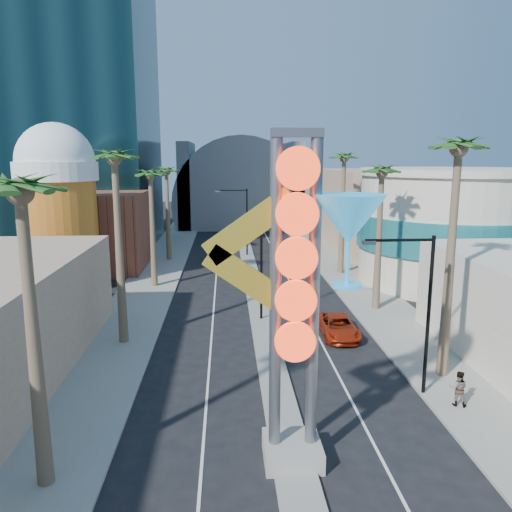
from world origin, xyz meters
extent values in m
cube|color=gray|center=(-9.50, 35.00, 0.07)|extent=(5.00, 100.00, 0.15)
cube|color=gray|center=(9.50, 35.00, 0.07)|extent=(5.00, 100.00, 0.15)
cube|color=gray|center=(0.00, 38.00, 0.07)|extent=(1.60, 84.00, 0.15)
cube|color=black|center=(-22.00, 52.00, 25.00)|extent=(20.00, 20.00, 50.00)
cube|color=brown|center=(-16.00, 38.00, 4.00)|extent=(10.00, 10.00, 8.00)
cube|color=tan|center=(16.00, 48.00, 5.00)|extent=(10.00, 20.00, 10.00)
cylinder|color=#A96916|center=(-17.00, 30.00, 5.00)|extent=(6.40, 6.40, 10.00)
cylinder|color=white|center=(-17.00, 30.00, 10.40)|extent=(7.00, 7.00, 1.60)
sphere|color=white|center=(-17.00, 30.00, 11.20)|extent=(6.60, 6.60, 6.60)
cylinder|color=beige|center=(18.00, 30.00, 5.00)|extent=(16.00, 16.00, 10.00)
cylinder|color=teal|center=(18.00, 30.00, 5.00)|extent=(16.60, 16.60, 3.00)
cylinder|color=beige|center=(18.00, 30.00, 10.30)|extent=(16.60, 16.60, 0.60)
cylinder|color=slate|center=(0.00, 72.00, 4.00)|extent=(22.00, 16.00, 22.00)
cube|color=slate|center=(-9.00, 72.00, 7.00)|extent=(2.00, 16.00, 14.00)
cube|color=slate|center=(9.00, 72.00, 7.00)|extent=(2.00, 16.00, 14.00)
cube|color=gray|center=(0.00, 3.00, 0.40)|extent=(2.20, 2.20, 0.80)
cylinder|color=slate|center=(-0.70, 3.00, 6.50)|extent=(0.44, 0.44, 12.00)
cylinder|color=slate|center=(0.70, 3.00, 6.50)|extent=(0.44, 0.44, 12.00)
cube|color=slate|center=(0.00, 3.00, 12.40)|extent=(1.80, 0.50, 0.30)
cylinder|color=#F93716|center=(0.00, 2.65, 11.20)|extent=(1.50, 0.25, 1.50)
cylinder|color=#F93716|center=(0.00, 2.65, 9.65)|extent=(1.50, 0.25, 1.50)
cylinder|color=#F93716|center=(0.00, 2.65, 8.10)|extent=(1.50, 0.25, 1.50)
cylinder|color=#F93716|center=(0.00, 2.65, 6.55)|extent=(1.50, 0.25, 1.50)
cylinder|color=#F93716|center=(0.00, 2.65, 5.00)|extent=(1.50, 0.25, 1.50)
cube|color=gold|center=(-1.60, 3.00, 9.20)|extent=(3.47, 0.25, 2.80)
cube|color=gold|center=(-1.60, 3.00, 7.20)|extent=(3.47, 0.25, 2.80)
cone|color=#2493D0|center=(1.90, 3.00, 9.40)|extent=(2.60, 2.60, 1.80)
cylinder|color=#2493D0|center=(1.90, 3.00, 7.80)|extent=(0.16, 0.16, 1.60)
cylinder|color=#2493D0|center=(1.90, 3.00, 7.00)|extent=(1.10, 1.10, 0.12)
cylinder|color=black|center=(0.00, 20.00, 4.00)|extent=(0.18, 0.18, 8.00)
cube|color=black|center=(1.80, 20.00, 7.80)|extent=(3.60, 0.12, 0.12)
cube|color=slate|center=(3.40, 20.00, 7.70)|extent=(0.60, 0.25, 0.18)
cylinder|color=black|center=(0.00, 44.00, 4.00)|extent=(0.18, 0.18, 8.00)
cube|color=black|center=(-1.80, 44.00, 7.80)|extent=(3.60, 0.12, 0.12)
cube|color=slate|center=(-3.40, 44.00, 7.70)|extent=(0.60, 0.25, 0.18)
cylinder|color=black|center=(7.20, 8.00, 4.00)|extent=(0.18, 0.18, 8.00)
cube|color=black|center=(5.58, 8.00, 7.80)|extent=(3.24, 0.12, 0.12)
cube|color=slate|center=(4.14, 8.00, 7.70)|extent=(0.60, 0.25, 0.18)
cylinder|color=brown|center=(-9.00, 2.00, 5.25)|extent=(0.40, 0.40, 10.50)
sphere|color=#194C1D|center=(-9.00, 2.00, 10.50)|extent=(2.40, 2.40, 2.40)
cylinder|color=brown|center=(-9.00, 16.00, 5.75)|extent=(0.40, 0.40, 11.50)
sphere|color=#194C1D|center=(-9.00, 16.00, 11.50)|extent=(2.40, 2.40, 2.40)
cylinder|color=brown|center=(-9.00, 30.00, 5.00)|extent=(0.40, 0.40, 10.00)
sphere|color=#194C1D|center=(-9.00, 30.00, 10.00)|extent=(2.40, 2.40, 2.40)
cylinder|color=brown|center=(-9.00, 42.00, 5.00)|extent=(0.40, 0.40, 10.00)
sphere|color=#194C1D|center=(-9.00, 42.00, 10.00)|extent=(2.40, 2.40, 2.40)
cylinder|color=brown|center=(9.00, 10.00, 6.00)|extent=(0.40, 0.40, 12.00)
sphere|color=#194C1D|center=(9.00, 10.00, 12.00)|extent=(2.40, 2.40, 2.40)
cylinder|color=brown|center=(9.00, 22.00, 5.25)|extent=(0.40, 0.40, 10.50)
sphere|color=#194C1D|center=(9.00, 22.00, 10.50)|extent=(2.40, 2.40, 2.40)
cylinder|color=brown|center=(9.00, 34.00, 5.75)|extent=(0.40, 0.40, 11.50)
sphere|color=#194C1D|center=(9.00, 34.00, 11.50)|extent=(2.40, 2.40, 2.40)
imported|color=#A8260C|center=(4.78, 16.41, 0.67)|extent=(2.27, 4.87, 1.35)
imported|color=gray|center=(8.27, 6.60, 1.00)|extent=(1.01, 0.91, 1.69)
camera|label=1|loc=(-2.46, -14.37, 11.57)|focal=35.00mm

